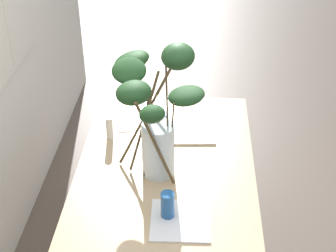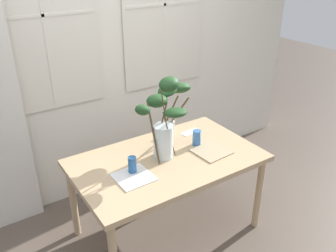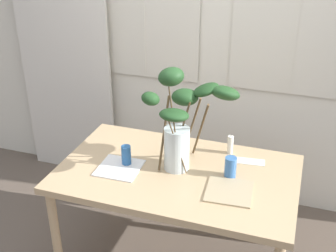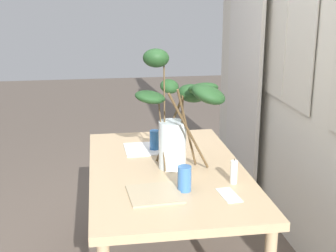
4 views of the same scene
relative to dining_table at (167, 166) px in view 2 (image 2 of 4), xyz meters
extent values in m
plane|color=brown|center=(0.00, 0.00, -0.67)|extent=(14.00, 14.00, 0.00)
cube|color=silver|center=(0.00, 1.00, 0.66)|extent=(4.62, 0.12, 2.67)
cube|color=silver|center=(-0.58, 0.93, 1.11)|extent=(0.84, 0.01, 1.52)
cube|color=silver|center=(-0.58, 0.92, 1.11)|extent=(0.91, 0.01, 1.59)
cube|color=silver|center=(-0.58, 0.92, 1.11)|extent=(0.02, 0.01, 1.52)
cube|color=silver|center=(-0.58, 0.92, 1.11)|extent=(0.84, 0.01, 0.02)
cube|color=silver|center=(0.58, 0.93, 1.11)|extent=(0.84, 0.01, 1.52)
cube|color=silver|center=(0.58, 0.92, 1.11)|extent=(0.91, 0.01, 1.59)
cube|color=silver|center=(0.58, 0.92, 1.11)|extent=(0.02, 0.01, 1.52)
cube|color=silver|center=(0.58, 0.92, 1.11)|extent=(0.84, 0.01, 0.02)
cube|color=tan|center=(0.00, 0.00, 0.05)|extent=(1.50, 0.91, 0.05)
cylinder|color=tan|center=(0.69, -0.39, -0.32)|extent=(0.06, 0.06, 0.70)
cylinder|color=tan|center=(-0.69, 0.39, -0.32)|extent=(0.06, 0.06, 0.70)
cylinder|color=tan|center=(0.69, 0.39, -0.32)|extent=(0.06, 0.06, 0.70)
cylinder|color=silver|center=(-0.01, 0.03, 0.21)|extent=(0.16, 0.16, 0.28)
cylinder|color=silver|center=(-0.01, 0.03, 0.12)|extent=(0.15, 0.15, 0.09)
cylinder|color=brown|center=(0.11, 0.11, 0.32)|extent=(0.17, 0.27, 0.49)
ellipsoid|color=#1E421E|center=(0.24, 0.18, 0.57)|extent=(0.26, 0.26, 0.16)
cylinder|color=brown|center=(-0.10, 0.04, 0.30)|extent=(0.02, 0.19, 0.45)
ellipsoid|color=#1E421E|center=(-0.19, 0.04, 0.53)|extent=(0.13, 0.13, 0.12)
cylinder|color=brown|center=(-0.01, 0.09, 0.30)|extent=(0.12, 0.03, 0.44)
ellipsoid|color=#1E421E|center=(0.00, 0.15, 0.52)|extent=(0.19, 0.20, 0.12)
cylinder|color=brown|center=(-0.02, -0.01, 0.40)|extent=(0.10, 0.02, 0.64)
ellipsoid|color=#1E421E|center=(-0.02, -0.06, 0.72)|extent=(0.18, 0.16, 0.14)
cylinder|color=brown|center=(0.00, -0.03, 0.30)|extent=(0.14, 0.03, 0.43)
ellipsoid|color=#1E421E|center=(0.01, -0.10, 0.51)|extent=(0.20, 0.21, 0.10)
cylinder|color=brown|center=(0.05, 0.11, 0.33)|extent=(0.16, 0.15, 0.49)
ellipsoid|color=#1E421E|center=(0.12, 0.18, 0.57)|extent=(0.24, 0.24, 0.14)
cylinder|color=#235693|center=(-0.33, -0.03, 0.14)|extent=(0.06, 0.06, 0.14)
cylinder|color=#386BAD|center=(0.33, 0.04, 0.14)|extent=(0.07, 0.07, 0.14)
cube|color=white|center=(-0.36, -0.09, 0.08)|extent=(0.27, 0.27, 0.01)
cube|color=tan|center=(0.36, -0.12, 0.08)|extent=(0.29, 0.29, 0.01)
cube|color=silver|center=(0.42, 0.26, 0.07)|extent=(0.19, 0.10, 0.00)
cylinder|color=silver|center=(0.27, 0.33, 0.14)|extent=(0.04, 0.04, 0.13)
cylinder|color=black|center=(0.27, 0.33, 0.21)|extent=(0.00, 0.00, 0.01)
camera|label=1|loc=(-2.00, -0.14, 1.67)|focal=53.82mm
camera|label=2|loc=(-1.34, -2.05, 1.58)|focal=37.99mm
camera|label=3|loc=(0.69, -2.21, 1.56)|focal=46.22mm
camera|label=4|loc=(2.59, -0.39, 1.10)|focal=50.67mm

